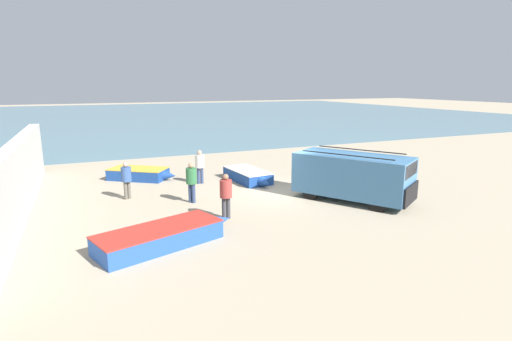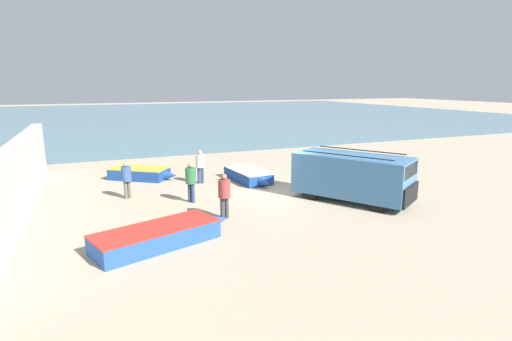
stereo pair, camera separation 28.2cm
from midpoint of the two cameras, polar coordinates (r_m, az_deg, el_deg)
The scene contains 12 objects.
ground_plane at distance 19.45m, azimuth 3.88°, elevation -3.16°, with size 200.00×200.00×0.00m, color tan.
sea_water at distance 69.45m, azimuth -15.84°, elevation 7.56°, with size 120.00×80.00×0.01m, color slate.
harbor_wall at distance 18.31m, azimuth -30.41°, elevation -1.10°, with size 0.50×16.31×2.94m, color silver.
parked_van at distance 18.37m, azimuth 14.07°, elevation -0.71°, with size 4.47×5.47×2.22m.
fishing_rowboat_0 at distance 22.98m, azimuth -15.71°, elevation -0.40°, with size 3.66×3.04×0.62m.
fishing_rowboat_1 at distance 24.70m, azimuth 14.39°, elevation 0.43°, with size 5.52×2.77×0.52m.
fishing_rowboat_2 at distance 21.59m, azimuth -0.63°, elevation -0.73°, with size 1.79×3.88×0.61m.
fishing_rowboat_3 at distance 13.58m, azimuth -12.81°, elevation -8.99°, with size 5.00×2.75×0.63m.
fisherman_0 at distance 17.79m, azimuth -8.84°, elevation -1.18°, with size 0.47×0.47×1.80m.
fisherman_1 at distance 19.08m, azimuth -17.61°, elevation -0.85°, with size 0.45×0.45×1.71m.
fisherman_2 at distance 15.48m, azimuth -4.04°, elevation -3.09°, with size 0.47×0.47×1.80m.
fisherman_3 at distance 21.16m, azimuth -7.58°, elevation 1.00°, with size 0.47×0.47×1.79m.
Camera 2 is at (-8.31, -16.79, 5.17)m, focal length 28.00 mm.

